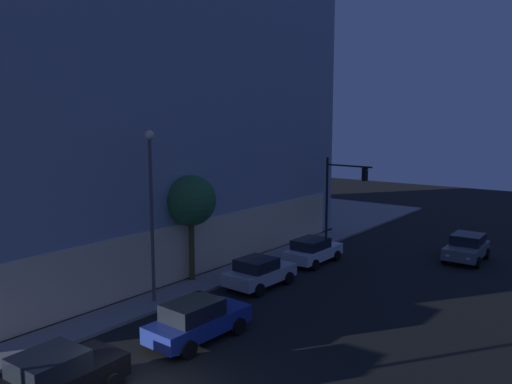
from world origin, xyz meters
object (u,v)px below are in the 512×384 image
object	(u,v)px
sidewalk_tree	(191,201)
car_blue	(197,320)
car_white	(313,250)
car_black	(57,377)
car_silver	(259,272)
car_grey	(467,247)
street_lamp_sidewalk	(151,196)
traffic_light_far_corner	(341,187)
modern_building	(89,90)

from	to	relation	value
sidewalk_tree	car_blue	bearing A→B (deg)	-133.59
car_white	car_black	bearing A→B (deg)	-174.07
car_silver	car_grey	xyz separation A→B (m)	(12.06, -7.29, 0.05)
street_lamp_sidewalk	sidewalk_tree	world-z (taller)	street_lamp_sidewalk
street_lamp_sidewalk	car_grey	bearing A→B (deg)	-29.71
car_blue	car_white	bearing A→B (deg)	9.95
car_silver	traffic_light_far_corner	bearing A→B (deg)	6.61
street_lamp_sidewalk	car_black	world-z (taller)	street_lamp_sidewalk
street_lamp_sidewalk	car_black	xyz separation A→B (m)	(-7.64, -4.29, -4.40)
sidewalk_tree	car_white	world-z (taller)	sidewalk_tree
modern_building	car_grey	bearing A→B (deg)	-62.50
modern_building	car_silver	distance (m)	18.17
traffic_light_far_corner	car_blue	distance (m)	18.73
traffic_light_far_corner	sidewalk_tree	xyz separation A→B (m)	(-12.94, 2.08, 0.39)
sidewalk_tree	car_silver	bearing A→B (deg)	-64.66
modern_building	car_grey	xyz separation A→B (m)	(11.67, -22.42, -10.01)
car_white	car_silver	bearing A→B (deg)	-178.77
car_black	sidewalk_tree	bearing A→B (deg)	24.97
traffic_light_far_corner	car_silver	xyz separation A→B (m)	(-11.33, -1.31, -3.29)
car_blue	car_white	size ratio (longest dim) A/B	1.07
car_grey	modern_building	bearing A→B (deg)	117.50
modern_building	car_black	world-z (taller)	modern_building
traffic_light_far_corner	car_silver	world-z (taller)	traffic_light_far_corner
modern_building	traffic_light_far_corner	xyz separation A→B (m)	(10.94, -13.82, -6.76)
car_blue	car_silver	size ratio (longest dim) A/B	1.10
car_black	car_white	size ratio (longest dim) A/B	0.99
modern_building	car_grey	distance (m)	27.19
car_grey	street_lamp_sidewalk	bearing A→B (deg)	150.29
modern_building	car_white	distance (m)	18.82
traffic_light_far_corner	car_silver	bearing A→B (deg)	-173.39
street_lamp_sidewalk	car_grey	xyz separation A→B (m)	(17.16, -9.79, -4.41)
car_white	car_grey	bearing A→B (deg)	-49.13
car_white	car_grey	distance (m)	9.80
street_lamp_sidewalk	car_white	xyz separation A→B (m)	(10.75, -2.38, -4.46)
street_lamp_sidewalk	car_blue	bearing A→B (deg)	-110.50
car_black	car_silver	bearing A→B (deg)	7.99
car_black	car_grey	size ratio (longest dim) A/B	1.02
car_black	car_white	distance (m)	18.49
modern_building	car_silver	size ratio (longest dim) A/B	6.91
traffic_light_far_corner	car_white	world-z (taller)	traffic_light_far_corner
street_lamp_sidewalk	traffic_light_far_corner	bearing A→B (deg)	-4.14
traffic_light_far_corner	car_blue	size ratio (longest dim) A/B	1.32
car_black	car_silver	world-z (taller)	car_black
modern_building	car_silver	bearing A→B (deg)	-91.48
car_black	car_white	world-z (taller)	car_black
sidewalk_tree	car_blue	xyz separation A→B (m)	(-5.20, -5.46, -3.63)
car_silver	modern_building	bearing A→B (deg)	88.52
sidewalk_tree	car_black	xyz separation A→B (m)	(-11.13, -5.18, -3.63)
sidewalk_tree	street_lamp_sidewalk	bearing A→B (deg)	-165.65
traffic_light_far_corner	car_black	size ratio (longest dim) A/B	1.42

